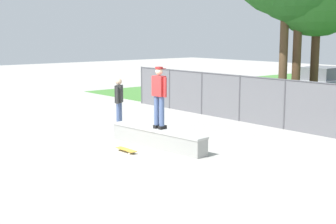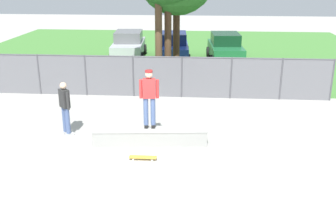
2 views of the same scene
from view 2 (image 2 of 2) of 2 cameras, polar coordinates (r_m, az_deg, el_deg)
The scene contains 10 objects.
ground_plane at distance 11.74m, azimuth -4.61°, elevation -6.89°, with size 80.00×80.00×0.00m, color #ADAAA3.
grass_strip at distance 27.53m, azimuth 0.71°, elevation 8.57°, with size 26.63×20.00×0.02m, color #478438.
concrete_ledge at distance 12.64m, azimuth -2.56°, elevation -3.49°, with size 3.62×0.82×0.55m.
skateboarder at distance 12.27m, azimuth -2.68°, elevation 2.27°, with size 0.60×0.33×1.84m.
skateboard at distance 11.76m, azimuth -3.58°, elevation -6.43°, with size 0.80×0.20×0.09m.
chainlink_fence at distance 17.29m, azimuth -1.51°, elevation 5.27°, with size 14.70×0.07×1.78m.
car_silver at distance 25.47m, azimuth -5.61°, elevation 9.49°, with size 2.22×4.31×1.66m.
car_blue at distance 24.74m, azimuth 0.68°, elevation 9.28°, with size 2.22×4.31×1.66m.
car_green at distance 24.71m, azimuth 8.13°, elevation 9.08°, with size 2.22×4.31×1.66m.
bystander at distance 13.54m, azimuth -14.40°, elevation 0.79°, with size 0.45×0.46×1.82m.
Camera 2 is at (1.74, -10.39, 5.19)m, focal length 42.96 mm.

